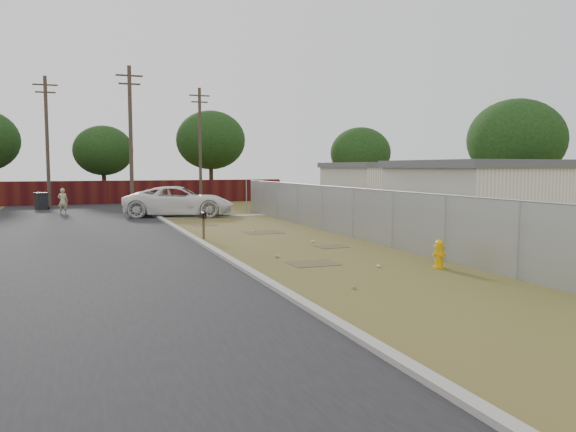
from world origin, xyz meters
name	(u,v)px	position (x,y,z in m)	size (l,w,h in m)	color
ground	(280,241)	(0.00, 0.00, 0.00)	(120.00, 120.00, 0.00)	brown
street	(89,227)	(-6.76, 8.05, 0.02)	(15.10, 60.00, 0.12)	black
chainlink_fence	(342,216)	(3.12, 1.03, 0.80)	(0.10, 27.06, 2.02)	gray
privacy_fence	(94,193)	(-6.00, 25.00, 0.90)	(30.00, 0.12, 1.80)	#43120E
utility_poles	(129,140)	(-3.67, 20.67, 4.69)	(12.60, 8.24, 9.00)	#483B30
houses	(443,193)	(9.70, 3.13, 1.56)	(9.30, 17.24, 3.10)	white
horizon_trees	(186,144)	(0.84, 23.56, 4.63)	(33.32, 31.94, 7.78)	#342417
fire_hydrant	(439,254)	(2.22, -6.95, 0.39)	(0.39, 0.39, 0.84)	#DBA10B
mailbox	(203,218)	(-2.60, 1.72, 0.85)	(0.17, 0.46, 1.07)	brown
pickup_truck	(179,201)	(-1.71, 12.36, 0.87)	(2.88, 6.24, 1.73)	white
pedestrian	(63,201)	(-8.02, 16.21, 0.79)	(0.57, 0.38, 1.57)	tan
trash_bin	(41,201)	(-9.43, 20.51, 0.59)	(0.99, 0.97, 1.15)	black
scattered_litter	(307,252)	(-0.20, -3.15, 0.04)	(2.58, 11.98, 0.07)	silver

